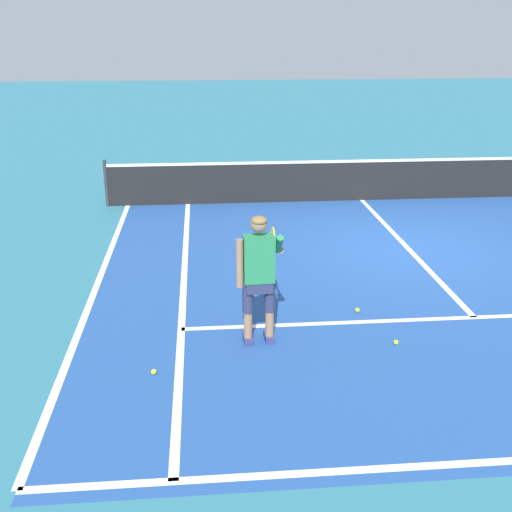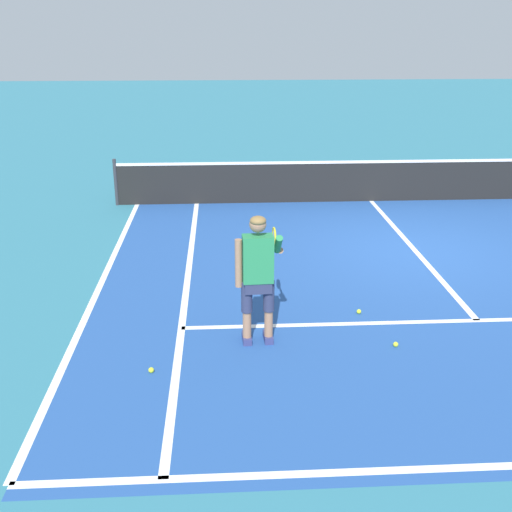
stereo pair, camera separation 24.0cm
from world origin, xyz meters
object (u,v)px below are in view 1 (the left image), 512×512
tennis_player (259,271)px  tennis_ball_by_baseline (396,342)px  tennis_ball_near_feet (357,310)px  tennis_ball_mid_court (154,372)px

tennis_player → tennis_ball_by_baseline: (1.75, -0.25, -0.96)m
tennis_ball_near_feet → tennis_ball_by_baseline: size_ratio=1.00×
tennis_ball_mid_court → tennis_ball_near_feet: bearing=27.5°
tennis_player → tennis_ball_mid_court: 1.77m
tennis_player → tennis_ball_by_baseline: tennis_player is taller
tennis_ball_by_baseline → tennis_ball_mid_court: (-3.07, -0.46, 0.00)m
tennis_player → tennis_ball_mid_court: (-1.31, -0.71, -0.96)m
tennis_ball_near_feet → tennis_ball_by_baseline: (0.26, -1.00, 0.00)m
tennis_player → tennis_ball_near_feet: bearing=26.7°
tennis_player → tennis_ball_mid_court: bearing=-151.5°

